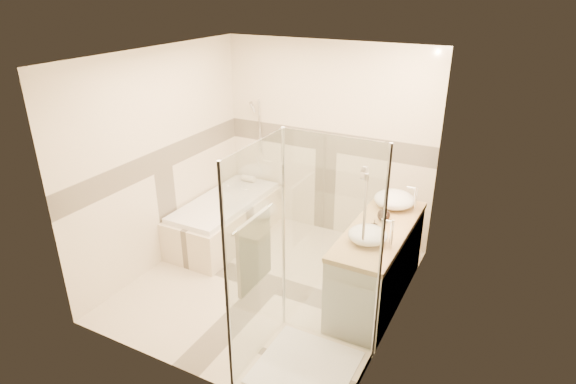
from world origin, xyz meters
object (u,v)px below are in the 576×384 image
at_px(bathtub, 226,217).
at_px(shower_enclosure, 298,318).
at_px(vanity, 377,263).
at_px(amenity_bottle_b, 384,213).
at_px(vessel_sink_far, 368,235).
at_px(vessel_sink_near, 394,199).
at_px(amenity_bottle_a, 374,227).

bearing_deg(bathtub, shower_enclosure, -41.10).
distance_m(vanity, amenity_bottle_b, 0.54).
bearing_deg(vessel_sink_far, vessel_sink_near, 90.00).
xyz_separation_m(vessel_sink_far, amenity_bottle_b, (0.00, 0.51, 0.01)).
height_order(vessel_sink_near, amenity_bottle_a, vessel_sink_near).
bearing_deg(vessel_sink_near, vessel_sink_far, -90.00).
xyz_separation_m(vanity, amenity_bottle_b, (-0.02, 0.17, 0.51)).
relative_size(vanity, amenity_bottle_b, 9.44).
relative_size(bathtub, vessel_sink_near, 3.85).
bearing_deg(amenity_bottle_a, bathtub, 166.72).
bearing_deg(bathtub, vessel_sink_far, -17.98).
bearing_deg(amenity_bottle_b, vessel_sink_near, 90.00).
height_order(vessel_sink_near, amenity_bottle_b, vessel_sink_near).
height_order(shower_enclosure, amenity_bottle_a, shower_enclosure).
bearing_deg(amenity_bottle_b, bathtub, 175.04).
bearing_deg(amenity_bottle_b, amenity_bottle_a, -90.00).
relative_size(vessel_sink_far, amenity_bottle_b, 2.20).
xyz_separation_m(amenity_bottle_a, amenity_bottle_b, (0.00, 0.32, 0.01)).
xyz_separation_m(vanity, vessel_sink_near, (-0.02, 0.54, 0.51)).
distance_m(vessel_sink_far, amenity_bottle_a, 0.19).
height_order(vessel_sink_near, vessel_sink_far, vessel_sink_near).
bearing_deg(amenity_bottle_b, shower_enclosure, -100.76).
distance_m(vanity, vessel_sink_far, 0.60).
distance_m(vanity, amenity_bottle_a, 0.52).
bearing_deg(amenity_bottle_a, shower_enclosure, -103.71).
bearing_deg(shower_enclosure, amenity_bottle_b, 79.24).
bearing_deg(bathtub, amenity_bottle_a, -13.28).
distance_m(bathtub, vessel_sink_near, 2.23).
height_order(vanity, amenity_bottle_b, amenity_bottle_b).
relative_size(bathtub, vessel_sink_far, 4.51).
bearing_deg(vessel_sink_far, amenity_bottle_a, 90.00).
relative_size(shower_enclosure, vessel_sink_near, 4.62).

